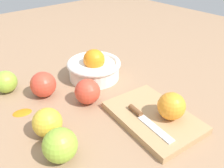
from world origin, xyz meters
TOP-DOWN VIEW (x-y plane):
  - ground_plane at (0.00, 0.00)m, footprint 2.40×2.40m
  - bowl at (-0.14, 0.12)m, footprint 0.18×0.18m
  - cutting_board at (0.15, 0.10)m, footprint 0.26×0.19m
  - orange_on_board at (0.18, 0.12)m, footprint 0.07×0.07m
  - knife at (0.14, 0.06)m, footprint 0.16×0.04m
  - apple_front_left at (-0.15, -0.07)m, footprint 0.08×0.08m
  - apple_front_left_2 at (-0.24, -0.15)m, footprint 0.07×0.07m
  - apple_mid_left at (-0.03, 0.01)m, footprint 0.07×0.07m
  - apple_front_center at (0.02, -0.14)m, footprint 0.07×0.07m
  - apple_front_right at (0.10, -0.15)m, footprint 0.08×0.08m
  - citrus_peel at (-0.11, -0.16)m, footprint 0.05×0.06m

SIDE VIEW (x-z plane):
  - ground_plane at x=0.00m, z-range 0.00..0.00m
  - citrus_peel at x=-0.11m, z-range 0.00..0.01m
  - cutting_board at x=0.15m, z-range 0.00..0.02m
  - knife at x=0.14m, z-range 0.02..0.03m
  - apple_front_left_2 at x=-0.24m, z-range 0.00..0.07m
  - apple_front_center at x=0.02m, z-range 0.00..0.07m
  - apple_mid_left at x=-0.03m, z-range 0.00..0.07m
  - apple_front_right at x=0.10m, z-range 0.00..0.08m
  - apple_front_left at x=-0.15m, z-range 0.00..0.08m
  - bowl at x=-0.14m, z-range -0.01..0.09m
  - orange_on_board at x=0.18m, z-range 0.02..0.09m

